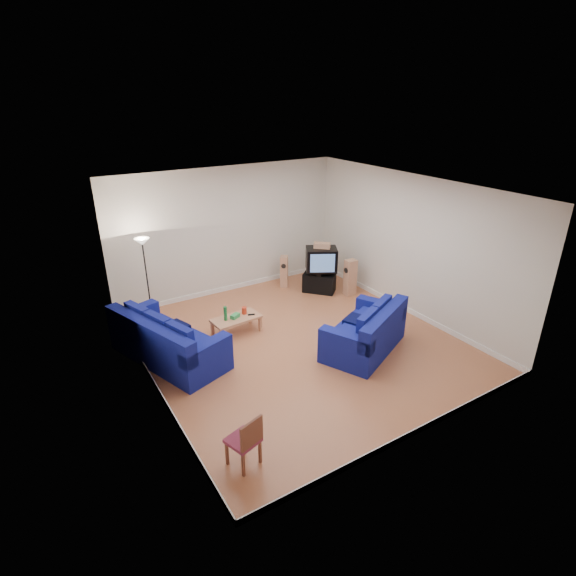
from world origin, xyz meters
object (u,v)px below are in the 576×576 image
tv_stand (319,282)px  television (321,259)px  sofa_loveseat (367,334)px  coffee_table (236,320)px  sofa_three_seat (166,344)px

tv_stand → television: 0.64m
sofa_loveseat → coffee_table: size_ratio=2.02×
television → tv_stand: bearing=164.0°
coffee_table → television: size_ratio=1.14×
sofa_three_seat → television: size_ratio=2.83×
sofa_three_seat → coffee_table: 1.62m
coffee_table → sofa_loveseat: bearing=-46.1°
sofa_loveseat → television: television is taller
sofa_loveseat → tv_stand: sofa_loveseat is taller
sofa_three_seat → coffee_table: (1.60, 0.23, -0.03)m
sofa_loveseat → coffee_table: 2.78m
sofa_three_seat → television: bearing=84.8°
tv_stand → coffee_table: bearing=-114.1°
sofa_loveseat → television: (0.91, 2.85, 0.53)m
sofa_three_seat → sofa_loveseat: 3.95m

